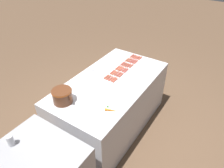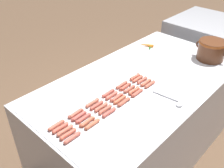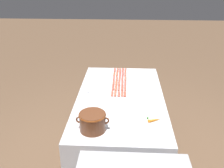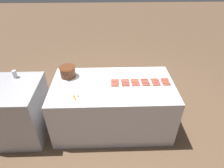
# 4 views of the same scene
# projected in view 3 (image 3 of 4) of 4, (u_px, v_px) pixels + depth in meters

# --- Properties ---
(ground_plane) EXTENTS (20.00, 20.00, 0.00)m
(ground_plane) POSITION_uv_depth(u_px,v_px,m) (120.00, 154.00, 3.58)
(ground_plane) COLOR brown
(griddle_counter) EXTENTS (1.07, 1.98, 0.90)m
(griddle_counter) POSITION_uv_depth(u_px,v_px,m) (120.00, 127.00, 3.40)
(griddle_counter) COLOR #BCBCC1
(griddle_counter) RESTS_ON ground_plane
(hot_dog_0) EXTENTS (0.03, 0.13, 0.03)m
(hot_dog_0) POSITION_uv_depth(u_px,v_px,m) (125.00, 70.00, 3.99)
(hot_dog_0) COLOR #BA5944
(hot_dog_0) RESTS_ON griddle_counter
(hot_dog_1) EXTENTS (0.03, 0.13, 0.03)m
(hot_dog_1) POSITION_uv_depth(u_px,v_px,m) (125.00, 74.00, 3.83)
(hot_dog_1) COLOR #B75945
(hot_dog_1) RESTS_ON griddle_counter
(hot_dog_2) EXTENTS (0.03, 0.13, 0.03)m
(hot_dog_2) POSITION_uv_depth(u_px,v_px,m) (125.00, 79.00, 3.69)
(hot_dog_2) COLOR #B25B45
(hot_dog_2) RESTS_ON griddle_counter
(hot_dog_3) EXTENTS (0.03, 0.13, 0.03)m
(hot_dog_3) POSITION_uv_depth(u_px,v_px,m) (125.00, 83.00, 3.53)
(hot_dog_3) COLOR #BB5245
(hot_dog_3) RESTS_ON griddle_counter
(hot_dog_4) EXTENTS (0.03, 0.13, 0.03)m
(hot_dog_4) POSITION_uv_depth(u_px,v_px,m) (125.00, 88.00, 3.39)
(hot_dog_4) COLOR #B15644
(hot_dog_4) RESTS_ON griddle_counter
(hot_dog_5) EXTENTS (0.04, 0.13, 0.03)m
(hot_dog_5) POSITION_uv_depth(u_px,v_px,m) (125.00, 94.00, 3.23)
(hot_dog_5) COLOR #B8553F
(hot_dog_5) RESTS_ON griddle_counter
(hot_dog_6) EXTENTS (0.03, 0.13, 0.03)m
(hot_dog_6) POSITION_uv_depth(u_px,v_px,m) (123.00, 70.00, 3.98)
(hot_dog_6) COLOR #B9513F
(hot_dog_6) RESTS_ON griddle_counter
(hot_dog_7) EXTENTS (0.03, 0.13, 0.03)m
(hot_dog_7) POSITION_uv_depth(u_px,v_px,m) (123.00, 74.00, 3.84)
(hot_dog_7) COLOR #B45046
(hot_dog_7) RESTS_ON griddle_counter
(hot_dog_8) EXTENTS (0.03, 0.13, 0.03)m
(hot_dog_8) POSITION_uv_depth(u_px,v_px,m) (122.00, 78.00, 3.69)
(hot_dog_8) COLOR #B64F40
(hot_dog_8) RESTS_ON griddle_counter
(hot_dog_9) EXTENTS (0.03, 0.13, 0.03)m
(hot_dog_9) POSITION_uv_depth(u_px,v_px,m) (122.00, 83.00, 3.54)
(hot_dog_9) COLOR #B75746
(hot_dog_9) RESTS_ON griddle_counter
(hot_dog_10) EXTENTS (0.03, 0.13, 0.03)m
(hot_dog_10) POSITION_uv_depth(u_px,v_px,m) (122.00, 88.00, 3.39)
(hot_dog_10) COLOR #B24F3E
(hot_dog_10) RESTS_ON griddle_counter
(hot_dog_11) EXTENTS (0.03, 0.13, 0.03)m
(hot_dog_11) POSITION_uv_depth(u_px,v_px,m) (122.00, 94.00, 3.24)
(hot_dog_11) COLOR #B55741
(hot_dog_11) RESTS_ON griddle_counter
(hot_dog_12) EXTENTS (0.03, 0.13, 0.03)m
(hot_dog_12) POSITION_uv_depth(u_px,v_px,m) (120.00, 70.00, 3.98)
(hot_dog_12) COLOR #B65B46
(hot_dog_12) RESTS_ON griddle_counter
(hot_dog_13) EXTENTS (0.03, 0.13, 0.03)m
(hot_dog_13) POSITION_uv_depth(u_px,v_px,m) (120.00, 74.00, 3.84)
(hot_dog_13) COLOR #B84F44
(hot_dog_13) RESTS_ON griddle_counter
(hot_dog_14) EXTENTS (0.03, 0.13, 0.03)m
(hot_dog_14) POSITION_uv_depth(u_px,v_px,m) (120.00, 79.00, 3.68)
(hot_dog_14) COLOR #B15B47
(hot_dog_14) RESTS_ON griddle_counter
(hot_dog_15) EXTENTS (0.04, 0.13, 0.03)m
(hot_dog_15) POSITION_uv_depth(u_px,v_px,m) (119.00, 83.00, 3.53)
(hot_dog_15) COLOR #BC5643
(hot_dog_15) RESTS_ON griddle_counter
(hot_dog_16) EXTENTS (0.03, 0.13, 0.03)m
(hot_dog_16) POSITION_uv_depth(u_px,v_px,m) (119.00, 88.00, 3.39)
(hot_dog_16) COLOR #AF5845
(hot_dog_16) RESTS_ON griddle_counter
(hot_dog_17) EXTENTS (0.03, 0.13, 0.03)m
(hot_dog_17) POSITION_uv_depth(u_px,v_px,m) (119.00, 94.00, 3.24)
(hot_dog_17) COLOR #B75544
(hot_dog_17) RESTS_ON griddle_counter
(hot_dog_18) EXTENTS (0.03, 0.13, 0.03)m
(hot_dog_18) POSITION_uv_depth(u_px,v_px,m) (118.00, 70.00, 3.99)
(hot_dog_18) COLOR #BC533F
(hot_dog_18) RESTS_ON griddle_counter
(hot_dog_19) EXTENTS (0.03, 0.13, 0.03)m
(hot_dog_19) POSITION_uv_depth(u_px,v_px,m) (117.00, 74.00, 3.84)
(hot_dog_19) COLOR #B85C40
(hot_dog_19) RESTS_ON griddle_counter
(hot_dog_20) EXTENTS (0.03, 0.13, 0.03)m
(hot_dog_20) POSITION_uv_depth(u_px,v_px,m) (117.00, 79.00, 3.68)
(hot_dog_20) COLOR #B15643
(hot_dog_20) RESTS_ON griddle_counter
(hot_dog_21) EXTENTS (0.03, 0.13, 0.03)m
(hot_dog_21) POSITION_uv_depth(u_px,v_px,m) (116.00, 83.00, 3.54)
(hot_dog_21) COLOR #BA5C3F
(hot_dog_21) RESTS_ON griddle_counter
(hot_dog_22) EXTENTS (0.03, 0.13, 0.03)m
(hot_dog_22) POSITION_uv_depth(u_px,v_px,m) (116.00, 88.00, 3.39)
(hot_dog_22) COLOR #BD5D43
(hot_dog_22) RESTS_ON griddle_counter
(hot_dog_23) EXTENTS (0.03, 0.13, 0.03)m
(hot_dog_23) POSITION_uv_depth(u_px,v_px,m) (115.00, 94.00, 3.25)
(hot_dog_23) COLOR #B35B43
(hot_dog_23) RESTS_ON griddle_counter
(hot_dog_24) EXTENTS (0.03, 0.13, 0.03)m
(hot_dog_24) POSITION_uv_depth(u_px,v_px,m) (115.00, 70.00, 3.99)
(hot_dog_24) COLOR #B45444
(hot_dog_24) RESTS_ON griddle_counter
(hot_dog_25) EXTENTS (0.03, 0.13, 0.03)m
(hot_dog_25) POSITION_uv_depth(u_px,v_px,m) (114.00, 74.00, 3.84)
(hot_dog_25) COLOR #BB5D40
(hot_dog_25) RESTS_ON griddle_counter
(hot_dog_26) EXTENTS (0.03, 0.13, 0.03)m
(hot_dog_26) POSITION_uv_depth(u_px,v_px,m) (114.00, 78.00, 3.69)
(hot_dog_26) COLOR #B95043
(hot_dog_26) RESTS_ON griddle_counter
(hot_dog_27) EXTENTS (0.03, 0.13, 0.03)m
(hot_dog_27) POSITION_uv_depth(u_px,v_px,m) (113.00, 83.00, 3.54)
(hot_dog_27) COLOR #B7533D
(hot_dog_27) RESTS_ON griddle_counter
(hot_dog_28) EXTENTS (0.03, 0.13, 0.03)m
(hot_dog_28) POSITION_uv_depth(u_px,v_px,m) (113.00, 88.00, 3.40)
(hot_dog_28) COLOR #B95341
(hot_dog_28) RESTS_ON griddle_counter
(hot_dog_29) EXTENTS (0.03, 0.13, 0.03)m
(hot_dog_29) POSITION_uv_depth(u_px,v_px,m) (112.00, 94.00, 3.25)
(hot_dog_29) COLOR #B95642
(hot_dog_29) RESTS_ON griddle_counter
(bean_pot) EXTENTS (0.33, 0.26, 0.19)m
(bean_pot) POSITION_uv_depth(u_px,v_px,m) (93.00, 121.00, 2.51)
(bean_pot) COLOR #562D19
(bean_pot) RESTS_ON griddle_counter
(serving_spoon) EXTENTS (0.27, 0.08, 0.02)m
(serving_spoon) POSITION_uv_depth(u_px,v_px,m) (91.00, 92.00, 3.31)
(serving_spoon) COLOR #B7B7BC
(serving_spoon) RESTS_ON griddle_counter
(carrot) EXTENTS (0.17, 0.09, 0.03)m
(carrot) POSITION_uv_depth(u_px,v_px,m) (155.00, 120.00, 2.69)
(carrot) COLOR orange
(carrot) RESTS_ON griddle_counter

